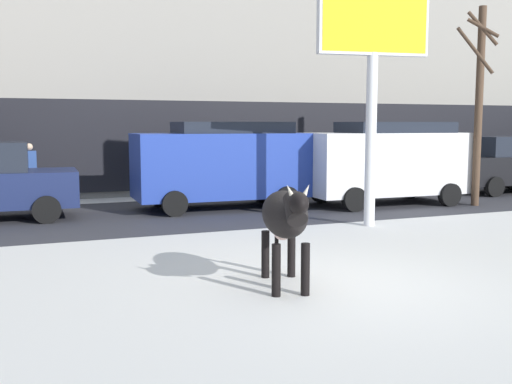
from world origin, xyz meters
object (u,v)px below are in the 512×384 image
Objects in this scene: car_blue_van at (222,162)px; pedestrian_near_billboard at (30,174)px; cow_black at (285,217)px; car_black_hatchback at (503,165)px; car_white_van at (386,161)px; billboard at (374,28)px; bare_tree_left_lot at (479,99)px.

car_blue_van is 2.69× the size of pedestrian_near_billboard.
car_black_hatchback is at bearing 34.17° from cow_black.
cow_black is at bearing -73.71° from pedestrian_near_billboard.
car_blue_van is 1.00× the size of car_white_van.
car_white_van is 1.31× the size of car_black_hatchback.
billboard is 1.19× the size of car_white_van.
cow_black is 0.42× the size of car_white_van.
cow_black is 6.41m from billboard.
car_black_hatchback is at bearing 35.00° from bare_tree_left_lot.
car_white_van is at bearing 151.61° from bare_tree_left_lot.
car_black_hatchback is (11.53, 7.82, -0.07)m from cow_black.
car_white_van is 2.69× the size of pedestrian_near_billboard.
car_blue_van is (1.72, 7.75, 0.25)m from cow_black.
billboard is (3.86, 3.90, 3.32)m from cow_black.
car_white_van is 5.39m from car_black_hatchback.
billboard reaches higher than bare_tree_left_lot.
car_black_hatchback is at bearing -10.16° from pedestrian_near_billboard.
car_black_hatchback reaches higher than cow_black.
cow_black is 13.93m from car_black_hatchback.
car_black_hatchback is (9.81, 0.07, -0.32)m from car_blue_van.
car_white_van reaches higher than car_black_hatchback.
bare_tree_left_lot reaches higher than car_white_van.
billboard reaches higher than car_blue_van.
bare_tree_left_lot is (11.45, -4.80, 2.05)m from pedestrian_near_billboard.
billboard is 1.57× the size of car_black_hatchback.
billboard is at bearing 45.23° from cow_black.
car_blue_van reaches higher than cow_black.
car_black_hatchback is 14.81m from pedestrian_near_billboard.
car_black_hatchback reaches higher than pedestrian_near_billboard.
billboard reaches higher than cow_black.
car_blue_van is at bearing 168.20° from car_white_van.
car_white_van is 0.86× the size of bare_tree_left_lot.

